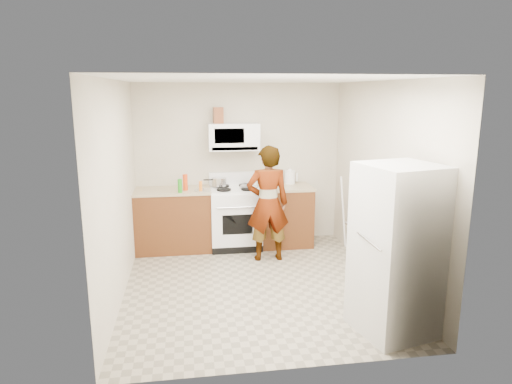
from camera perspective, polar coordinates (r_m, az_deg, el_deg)
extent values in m
plane|color=gray|center=(5.83, 0.00, -11.50)|extent=(3.60, 3.60, 0.00)
cube|color=beige|center=(7.19, -2.14, 3.51)|extent=(3.20, 0.02, 2.50)
cube|color=beige|center=(5.89, 15.48, 1.06)|extent=(0.02, 3.60, 2.50)
cube|color=brown|center=(7.03, -10.27, -3.58)|extent=(1.12, 0.62, 0.90)
cube|color=tan|center=(6.92, -10.42, 0.15)|extent=(1.14, 0.64, 0.03)
cube|color=brown|center=(7.18, 3.60, -3.06)|extent=(0.80, 0.62, 0.90)
cube|color=tan|center=(7.07, 3.65, 0.59)|extent=(0.82, 0.64, 0.03)
cube|color=white|center=(7.05, -2.60, -3.35)|extent=(0.76, 0.65, 0.90)
cube|color=white|center=(6.93, -2.64, 0.35)|extent=(0.76, 0.62, 0.03)
cube|color=white|center=(7.19, -2.89, 1.72)|extent=(0.76, 0.08, 0.20)
cube|color=white|center=(6.95, -2.82, 6.93)|extent=(0.76, 0.38, 0.40)
imported|color=tan|center=(6.42, 1.48, -1.45)|extent=(0.60, 0.40, 1.65)
cube|color=silver|center=(4.70, 17.19, -6.97)|extent=(0.84, 0.84, 1.70)
cylinder|color=white|center=(7.27, 4.26, 1.86)|extent=(0.19, 0.19, 0.20)
cube|color=brown|center=(6.92, -4.75, 9.54)|extent=(0.15, 0.15, 0.24)
cylinder|color=silver|center=(6.99, -4.63, 1.25)|extent=(0.23, 0.23, 0.12)
cube|color=white|center=(6.90, -0.88, 0.65)|extent=(0.29, 0.23, 0.05)
cylinder|color=red|center=(6.82, -8.83, 1.21)|extent=(0.09, 0.09, 0.24)
cylinder|color=orange|center=(6.73, -6.94, 0.73)|extent=(0.05, 0.05, 0.15)
cylinder|color=#1F8518|center=(6.67, -9.49, 0.76)|extent=(0.07, 0.07, 0.20)
cylinder|color=white|center=(6.76, -6.68, 0.19)|extent=(0.33, 0.33, 0.01)
cylinder|color=white|center=(7.02, 10.86, -2.53)|extent=(0.20, 0.18, 1.14)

